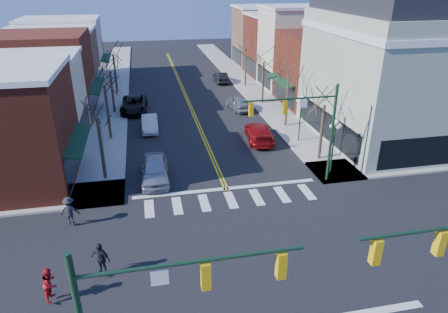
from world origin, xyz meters
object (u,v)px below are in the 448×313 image
car_left_far (134,104)px  car_left_near (155,170)px  pedestrian_dark_b (70,211)px  car_right_far (221,77)px  victorian_corner (397,65)px  pedestrian_dark_a (101,259)px  lamppost_corner (334,137)px  pedestrian_red_b (50,284)px  car_left_mid (150,123)px  car_right_mid (239,103)px  car_right_near (259,132)px  lamppost_midblock (301,110)px

car_left_far → car_left_near: bearing=-81.9°
car_left_near → car_left_far: car_left_near is taller
pedestrian_dark_b → car_right_far: bearing=-109.1°
car_left_far → car_right_far: (11.90, 10.90, -0.09)m
victorian_corner → pedestrian_dark_a: victorian_corner is taller
lamppost_corner → pedestrian_red_b: bearing=-152.5°
car_left_mid → car_right_far: 20.10m
lamppost_corner → car_right_mid: (-3.03, 16.88, -2.17)m
victorian_corner → car_left_far: victorian_corner is taller
lamppost_corner → car_left_mid: size_ratio=1.02×
car_right_near → car_left_near: bearing=39.0°
lamppost_corner → car_left_near: lamppost_corner is taller
car_right_far → lamppost_midblock: bearing=96.0°
car_left_mid → pedestrian_red_b: (-5.20, -21.67, 0.29)m
car_left_far → car_right_near: car_left_far is taller
car_right_mid → pedestrian_dark_b: (-15.17, -20.15, 0.25)m
lamppost_corner → car_right_mid: bearing=100.2°
car_right_near → car_left_mid: bearing=-18.5°
pedestrian_dark_b → lamppost_midblock: bearing=-145.4°
pedestrian_red_b → car_right_far: bearing=-12.0°
car_left_near → car_left_mid: bearing=91.6°
victorian_corner → car_left_far: size_ratio=2.44×
pedestrian_dark_b → car_right_near: bearing=-137.5°
car_left_mid → pedestrian_red_b: 22.29m
car_right_mid → lamppost_midblock: bearing=100.4°
car_left_far → car_right_far: car_left_far is taller
victorian_corner → lamppost_corner: size_ratio=3.29×
car_left_near → pedestrian_dark_a: (-3.09, -9.82, 0.20)m
victorian_corner → pedestrian_dark_b: victorian_corner is taller
victorian_corner → pedestrian_red_b: size_ratio=8.44×
car_left_mid → lamppost_corner: bearing=-42.8°
lamppost_corner → car_right_far: bearing=95.0°
car_left_mid → pedestrian_dark_a: (-3.09, -20.37, 0.34)m
car_right_mid → car_left_near: bearing=50.9°
car_left_mid → car_right_far: (10.41, 17.20, 0.02)m
lamppost_corner → car_right_near: lamppost_corner is taller
victorian_corner → lamppost_corner: 10.89m
car_left_far → lamppost_corner: bearing=-48.8°
lamppost_midblock → car_right_mid: size_ratio=0.93×
lamppost_corner → lamppost_midblock: same height
car_right_near → pedestrian_red_b: (-14.80, -16.98, 0.21)m
car_right_near → car_right_mid: bearing=-84.7°
car_right_near → car_right_far: 21.90m
lamppost_midblock → car_left_near: 14.04m
car_right_near → car_right_far: size_ratio=1.24×
lamppost_midblock → car_left_far: size_ratio=0.74×
car_right_near → car_right_far: bearing=-84.5°
car_right_near → pedestrian_dark_a: pedestrian_dark_a is taller
car_right_far → pedestrian_dark_b: (-15.61, -32.66, 0.32)m
car_right_mid → pedestrian_dark_a: (-13.05, -25.06, 0.25)m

